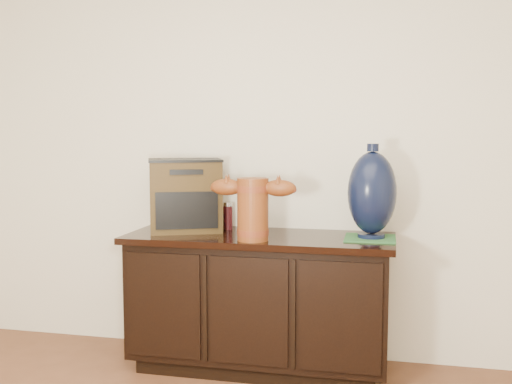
% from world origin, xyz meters
% --- Properties ---
extents(sideboard, '(1.46, 0.56, 0.75)m').
position_xyz_m(sideboard, '(0.00, 2.23, 0.39)').
color(sideboard, black).
rests_on(sideboard, ground).
extents(terracotta_vessel, '(0.46, 0.17, 0.33)m').
position_xyz_m(terracotta_vessel, '(0.00, 2.06, 0.94)').
color(terracotta_vessel, brown).
rests_on(terracotta_vessel, sideboard).
extents(tv_radio, '(0.50, 0.46, 0.41)m').
position_xyz_m(tv_radio, '(-0.45, 2.29, 0.96)').
color(tv_radio, '#3B290E').
rests_on(tv_radio, sideboard).
extents(green_mat, '(0.27, 0.27, 0.01)m').
position_xyz_m(green_mat, '(0.60, 2.24, 0.76)').
color(green_mat, '#2E6632').
rests_on(green_mat, sideboard).
extents(lamp_base, '(0.26, 0.26, 0.49)m').
position_xyz_m(lamp_base, '(0.60, 2.24, 1.00)').
color(lamp_base, black).
rests_on(lamp_base, green_mat).
extents(spray_can, '(0.05, 0.05, 0.16)m').
position_xyz_m(spray_can, '(-0.22, 2.38, 0.83)').
color(spray_can, '#4F0D13').
rests_on(spray_can, sideboard).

